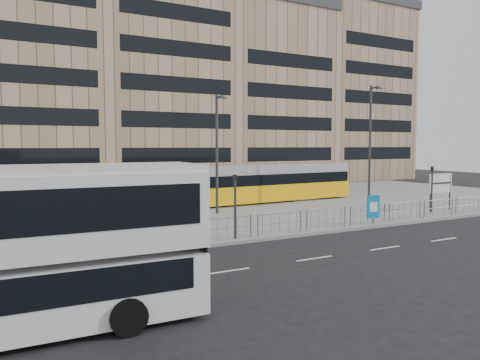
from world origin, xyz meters
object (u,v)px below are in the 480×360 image
tram (212,186)px  pedestrian (72,217)px  station_sign (441,185)px  ad_panel (373,207)px  traffic_light_east (432,183)px  traffic_light_west (235,198)px  lamp_post_west (217,149)px  lamp_post_east (370,141)px

tram → pedestrian: 12.27m
station_sign → pedestrian: station_sign is taller
ad_panel → traffic_light_east: bearing=17.1°
tram → traffic_light_west: (-4.26, -11.44, 0.47)m
tram → station_sign: size_ratio=10.06×
lamp_post_west → pedestrian: bearing=-166.9°
lamp_post_west → ad_panel: bearing=-53.5°
traffic_light_east → traffic_light_west: bearing=174.8°
station_sign → pedestrian: (-23.81, 3.75, -0.97)m
traffic_light_east → lamp_post_west: 14.50m
pedestrian → traffic_light_west: traffic_light_west is taller
pedestrian → lamp_post_east: size_ratio=0.18×
pedestrian → ad_panel: bearing=-103.4°
tram → traffic_light_east: bearing=-44.2°
traffic_light_west → lamp_post_west: size_ratio=0.40×
traffic_light_west → lamp_post_west: bearing=52.7°
pedestrian → traffic_light_east: traffic_light_east is taller
tram → ad_panel: tram is taller
tram → station_sign: bearing=-39.3°
tram → lamp_post_west: lamp_post_west is taller
tram → station_sign: tram is taller
tram → ad_panel: size_ratio=15.44×
tram → traffic_light_east: traffic_light_east is taller
lamp_post_west → lamp_post_east: bearing=-7.7°
traffic_light_west → lamp_post_west: 8.75m
ad_panel → traffic_light_west: traffic_light_west is taller
traffic_light_east → lamp_post_east: bearing=89.6°
pedestrian → traffic_light_east: size_ratio=0.51×
station_sign → lamp_post_west: lamp_post_west is taller
ad_panel → traffic_light_west: 8.94m
traffic_light_west → lamp_post_east: (14.86, 6.30, 2.86)m
station_sign → lamp_post_west: 15.69m
traffic_light_west → ad_panel: bearing=-17.6°
station_sign → traffic_light_west: bearing=-173.2°
lamp_post_east → station_sign: bearing=-61.2°
ad_panel → lamp_post_east: 9.57m
lamp_post_west → traffic_light_east: bearing=-26.8°
ad_panel → traffic_light_west: bearing=-176.4°
pedestrian → traffic_light_west: (6.56, -5.71, 1.19)m
traffic_light_west → pedestrian: bearing=122.0°
tram → traffic_light_west: size_ratio=8.22×
ad_panel → traffic_light_east: 7.09m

